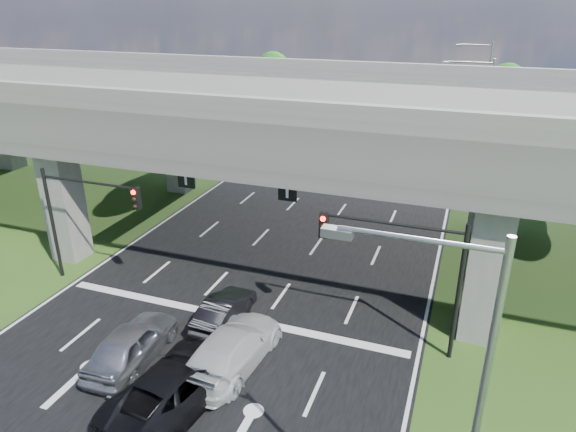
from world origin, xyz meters
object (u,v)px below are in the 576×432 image
Objects in this scene: streetlight_far at (480,119)px; car_trailing at (177,384)px; streetlight_beyond at (482,86)px; car_dark at (224,310)px; signal_right at (405,259)px; car_white at (233,348)px; signal_left at (83,209)px; streetlight_near at (456,420)px; car_silver at (132,344)px.

streetlight_far is 1.66× the size of car_trailing.
car_dark is at bearing -105.01° from streetlight_beyond.
signal_right is 9.85m from car_trailing.
car_dark is 0.67× the size of car_trailing.
streetlight_beyond is 2.47× the size of car_dark.
car_trailing is (-0.98, -2.59, 0.02)m from car_white.
signal_left is at bearing -131.78° from streetlight_far.
signal_right is 0.60× the size of streetlight_near.
streetlight_far is 2.05× the size of car_silver.
streetlight_beyond is at bearing -97.59° from car_white.
streetlight_near is (2.27, -9.94, 1.66)m from signal_right.
signal_right is 7.71m from car_white.
car_white is at bearing -166.69° from car_silver.
car_dark is at bearing -53.05° from car_white.
car_trailing reaches higher than car_dark.
car_silver is (-9.95, -4.64, -3.33)m from signal_right.
streetlight_beyond reaches higher than car_white.
car_silver is at bearing 20.30° from car_white.
streetlight_near is 1.77× the size of car_white.
signal_right is 0.60× the size of streetlight_far.
streetlight_far is (17.92, 20.06, 1.66)m from signal_left.
car_white is at bearing -109.34° from streetlight_far.
streetlight_far is 16.00m from streetlight_beyond.
streetlight_near reaches higher than signal_right.
signal_left is 0.60× the size of streetlight_far.
signal_right is 0.60× the size of streetlight_beyond.
car_white is 0.94× the size of car_trailing.
signal_right is 8.46m from car_dark.
streetlight_beyond is at bearing 90.00° from streetlight_near.
car_silver is 0.81× the size of car_trailing.
signal_left is 1.23× the size of car_silver.
streetlight_near is 14.22m from car_silver.
car_dark is 5.20m from car_trailing.
streetlight_far is at bearing 90.00° from streetlight_near.
streetlight_beyond is 2.05× the size of car_silver.
streetlight_far is at bearing -105.12° from car_white.
streetlight_near is at bearing 139.30° from car_dark.
car_silver is at bearing 59.67° from car_dark.
car_trailing is at bearing -109.49° from streetlight_far.
car_white reaches higher than car_dark.
car_dark is (-7.65, -0.94, -3.49)m from signal_right.
car_silver is at bearing -18.60° from car_trailing.
streetlight_near is 2.05× the size of car_silver.
streetlight_far reaches higher than signal_right.
signal_right is 1.48× the size of car_dark.
car_white is at bearing 142.11° from streetlight_near.
car_white is (-8.27, 6.44, -5.00)m from streetlight_near.
signal_right is at bearing -131.30° from car_trailing.
signal_right is at bearing 102.88° from streetlight_near.
signal_right is 11.47m from car_silver.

